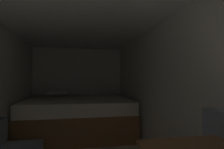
# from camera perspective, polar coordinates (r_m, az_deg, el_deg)

# --- Properties ---
(wall_back) EXTENTS (2.51, 0.05, 2.10)m
(wall_back) POSITION_cam_1_polar(r_m,az_deg,el_deg) (5.30, -10.42, -3.41)
(wall_back) COLOR silver
(wall_back) RESTS_ON ground
(wall_right) EXTENTS (0.05, 5.54, 2.10)m
(wall_right) POSITION_cam_1_polar(r_m,az_deg,el_deg) (2.81, 16.17, -5.18)
(wall_right) COLOR silver
(wall_right) RESTS_ON ground
(ceiling_slab) EXTENTS (2.51, 5.54, 0.05)m
(ceiling_slab) POSITION_cam_1_polar(r_m,az_deg,el_deg) (2.65, -9.85, 18.19)
(ceiling_slab) COLOR white
(ceiling_slab) RESTS_ON wall_left
(bed) EXTENTS (2.29, 1.86, 0.95)m
(bed) POSITION_cam_1_polar(r_m,az_deg,el_deg) (4.38, -10.43, -12.48)
(bed) COLOR olive
(bed) RESTS_ON ground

